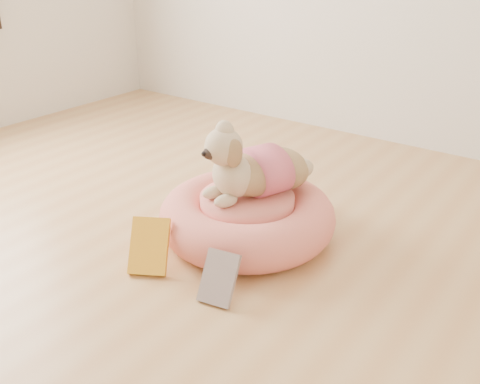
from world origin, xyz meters
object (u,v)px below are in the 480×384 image
Objects in this scene: dog at (253,155)px; book_white at (219,278)px; book_yellow at (149,246)px; pet_bed at (247,216)px.

book_white is (0.17, -0.45, -0.28)m from dog.
book_yellow reaches higher than book_white.
book_yellow is at bearing -88.38° from dog.
pet_bed is 0.46m from book_white.
book_yellow is at bearing 169.63° from book_white.
pet_bed is at bearing -83.01° from dog.
dog is 2.14× the size of book_yellow.
dog reaches higher than pet_bed.
book_yellow is 0.33m from book_white.
pet_bed is 3.94× the size of book_white.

